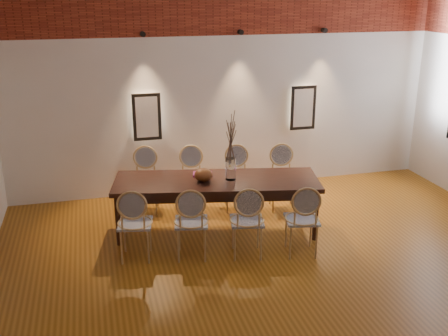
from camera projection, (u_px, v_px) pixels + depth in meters
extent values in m
cube|color=#915918|center=(308.00, 298.00, 5.72)|extent=(7.00, 7.00, 0.02)
cube|color=silver|center=(226.00, 67.00, 8.31)|extent=(7.00, 0.10, 4.00)
cube|color=#FFEAC6|center=(147.00, 117.00, 8.13)|extent=(0.36, 0.06, 0.66)
cube|color=#FFEAC6|center=(302.00, 107.00, 8.75)|extent=(0.36, 0.06, 0.66)
cylinder|color=black|center=(143.00, 34.00, 7.70)|extent=(0.08, 0.10, 0.08)
cylinder|color=black|center=(241.00, 32.00, 8.05)|extent=(0.08, 0.10, 0.08)
cylinder|color=black|center=(324.00, 30.00, 8.39)|extent=(0.08, 0.10, 0.08)
cube|color=black|center=(217.00, 205.00, 7.17)|extent=(2.87, 1.41, 0.75)
cylinder|color=silver|center=(231.00, 169.00, 7.01)|extent=(0.14, 0.14, 0.30)
ellipsoid|color=#603115|center=(203.00, 175.00, 6.96)|extent=(0.24, 0.24, 0.18)
cube|color=#832473|center=(203.00, 174.00, 7.21)|extent=(0.29, 0.23, 0.03)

